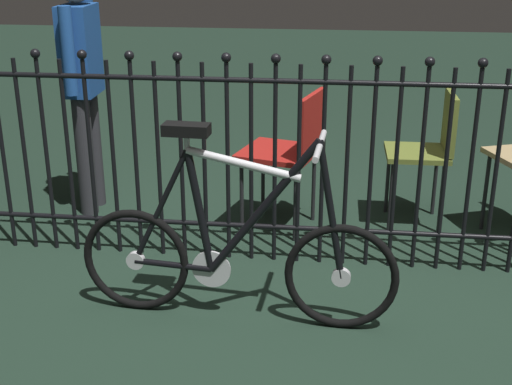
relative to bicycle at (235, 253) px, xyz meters
name	(u,v)px	position (x,y,z in m)	size (l,w,h in m)	color
ground_plane	(266,318)	(0.14, 0.01, -0.33)	(20.00, 20.00, 0.00)	#1B2E23
iron_fence	(270,156)	(0.09, 0.63, 0.26)	(4.57, 0.07, 1.18)	black
bicycle	(235,253)	(0.00, 0.00, 0.00)	(1.45, 0.40, 0.92)	black
chair_red	(292,145)	(0.17, 1.07, 0.19)	(0.52, 0.51, 0.83)	black
chair_olive	(430,145)	(0.98, 1.25, 0.17)	(0.37, 0.37, 0.81)	black
person_visitor	(82,73)	(-1.11, 1.23, 0.55)	(0.20, 0.48, 1.49)	#2D2D33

